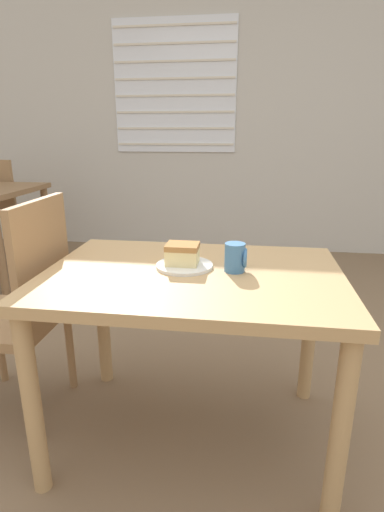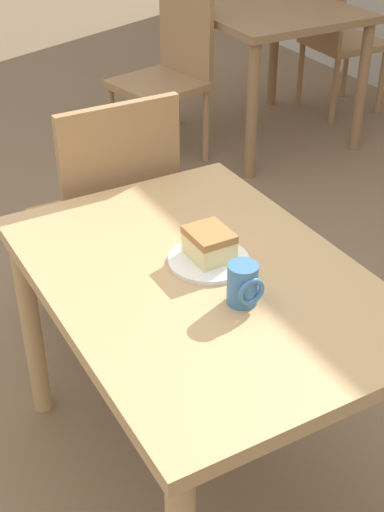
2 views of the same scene
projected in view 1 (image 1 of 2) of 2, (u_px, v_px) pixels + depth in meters
The scene contains 8 objects.
ground_plane at pixel (174, 476), 1.45m from camera, with size 14.00×14.00×0.00m, color #7A6047.
wall_back at pixel (229, 109), 3.89m from camera, with size 10.00×0.09×2.80m.
dining_table_near at pixel (193, 298), 1.46m from camera, with size 1.07×0.75×0.71m.
chair_near_window at pixel (20, 306), 1.65m from camera, with size 0.43×0.43×0.95m.
chair_far_opposite at pixel (5, 206), 3.87m from camera, with size 0.44×0.44×0.95m.
plate at pixel (185, 266), 1.48m from camera, with size 0.21×0.21×0.01m.
cake_slice at pixel (182, 254), 1.47m from camera, with size 0.12×0.10×0.08m.
coffee_mug at pixel (236, 258), 1.42m from camera, with size 0.08×0.07×0.10m.
Camera 1 is at (0.23, -1.12, 1.20)m, focal length 28.00 mm.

